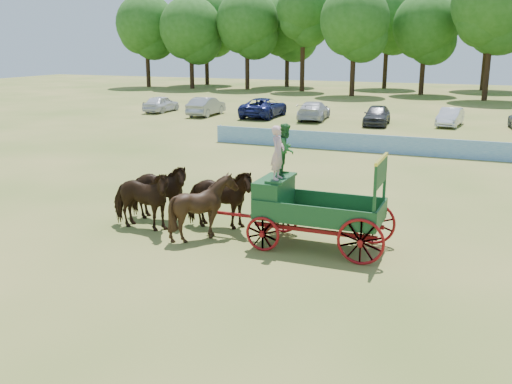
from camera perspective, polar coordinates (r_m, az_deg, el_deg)
name	(u,v)px	position (r m, az deg, el deg)	size (l,w,h in m)	color
ground	(392,276)	(16.20, 13.47, -8.18)	(160.00, 160.00, 0.00)	#A58B4A
horse_lead_left	(140,200)	(19.64, -11.49, -0.75)	(1.14, 2.50, 2.11)	black
horse_lead_right	(158,192)	(20.53, -9.81, 0.00)	(1.14, 2.50, 2.11)	black
horse_wheel_left	(204,207)	(18.45, -5.25, -1.51)	(1.71, 1.92, 2.12)	black
horse_wheel_right	(219,199)	(19.40, -3.77, -0.68)	(1.14, 2.50, 2.11)	black
farm_dray	(297,193)	(17.71, 4.07, -0.07)	(6.00, 2.00, 3.79)	maroon
sponsor_banner	(426,147)	(33.46, 16.67, 4.33)	(26.00, 0.08, 1.05)	#206AAF
parked_cars	(484,119)	(45.45, 21.86, 6.79)	(57.81, 7.48, 1.65)	silver
treeline	(450,15)	(75.52, 18.84, 16.39)	(91.71, 24.11, 15.18)	#382314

